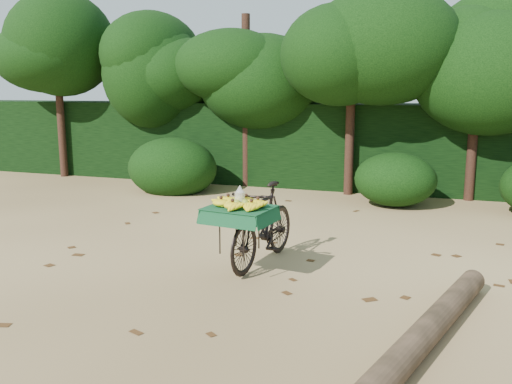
% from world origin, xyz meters
% --- Properties ---
extents(ground, '(80.00, 80.00, 0.00)m').
position_xyz_m(ground, '(0.00, 0.00, 0.00)').
color(ground, tan).
rests_on(ground, ground).
extents(vendor_bicycle, '(0.79, 1.77, 0.99)m').
position_xyz_m(vendor_bicycle, '(0.29, 0.36, 0.51)').
color(vendor_bicycle, black).
rests_on(vendor_bicycle, ground).
extents(fallen_log, '(1.12, 3.18, 0.23)m').
position_xyz_m(fallen_log, '(2.23, -1.30, 0.12)').
color(fallen_log, brown).
rests_on(fallen_log, ground).
extents(hedge_backdrop, '(26.00, 1.80, 1.80)m').
position_xyz_m(hedge_backdrop, '(0.00, 6.30, 0.90)').
color(hedge_backdrop, black).
rests_on(hedge_backdrop, ground).
extents(tree_row, '(14.50, 2.00, 4.00)m').
position_xyz_m(tree_row, '(-0.65, 5.50, 2.00)').
color(tree_row, black).
rests_on(tree_row, ground).
extents(bush_clumps, '(8.80, 1.70, 0.90)m').
position_xyz_m(bush_clumps, '(0.50, 4.30, 0.45)').
color(bush_clumps, black).
rests_on(bush_clumps, ground).
extents(leaf_litter, '(7.00, 7.30, 0.01)m').
position_xyz_m(leaf_litter, '(0.00, 0.65, 0.01)').
color(leaf_litter, '#4B2D14').
rests_on(leaf_litter, ground).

